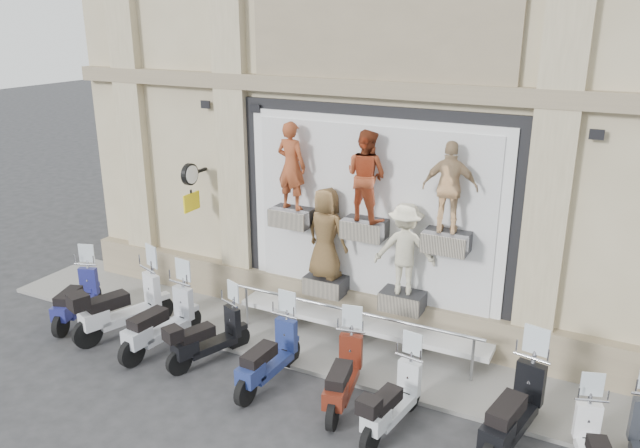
# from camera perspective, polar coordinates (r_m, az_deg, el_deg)

# --- Properties ---
(ground) EXTENTS (90.00, 90.00, 0.00)m
(ground) POSITION_cam_1_polar(r_m,az_deg,el_deg) (10.57, -1.94, -16.63)
(ground) COLOR #2A2A2D
(ground) RESTS_ON ground
(sidewalk) EXTENTS (16.00, 2.20, 0.08)m
(sidewalk) POSITION_cam_1_polar(r_m,az_deg,el_deg) (12.14, 2.94, -11.35)
(sidewalk) COLOR gray
(sidewalk) RESTS_ON ground
(building) EXTENTS (14.00, 8.60, 12.00)m
(building) POSITION_cam_1_polar(r_m,az_deg,el_deg) (15.13, 11.34, 17.91)
(building) COLOR beige
(building) RESTS_ON ground
(shop_vitrine) EXTENTS (5.60, 0.95, 4.30)m
(shop_vitrine) POSITION_cam_1_polar(r_m,az_deg,el_deg) (11.69, 4.65, 0.06)
(shop_vitrine) COLOR black
(shop_vitrine) RESTS_ON ground
(guard_rail) EXTENTS (5.06, 0.10, 0.93)m
(guard_rail) POSITION_cam_1_polar(r_m,az_deg,el_deg) (11.85, 2.77, -9.79)
(guard_rail) COLOR #9EA0A5
(guard_rail) RESTS_ON ground
(clock_sign_bracket) EXTENTS (0.10, 0.80, 1.02)m
(clock_sign_bracket) POSITION_cam_1_polar(r_m,az_deg,el_deg) (13.30, -11.74, 3.87)
(clock_sign_bracket) COLOR black
(clock_sign_bracket) RESTS_ON ground
(scooter_a) EXTENTS (1.09, 1.92, 1.49)m
(scooter_a) POSITION_cam_1_polar(r_m,az_deg,el_deg) (13.85, -21.49, -5.50)
(scooter_a) COLOR navy
(scooter_a) RESTS_ON ground
(scooter_b) EXTENTS (1.31, 2.21, 1.73)m
(scooter_b) POSITION_cam_1_polar(r_m,az_deg,el_deg) (12.95, -17.64, -6.18)
(scooter_b) COLOR silver
(scooter_b) RESTS_ON ground
(scooter_c) EXTENTS (0.81, 2.06, 1.63)m
(scooter_c) POSITION_cam_1_polar(r_m,az_deg,el_deg) (12.20, -14.44, -7.67)
(scooter_c) COLOR #ABAFBA
(scooter_c) RESTS_ON ground
(scooter_d) EXTENTS (1.10, 1.83, 1.43)m
(scooter_d) POSITION_cam_1_polar(r_m,az_deg,el_deg) (11.65, -10.19, -9.22)
(scooter_d) COLOR black
(scooter_d) RESTS_ON ground
(scooter_e) EXTENTS (0.63, 1.90, 1.53)m
(scooter_e) POSITION_cam_1_polar(r_m,az_deg,el_deg) (10.83, -4.75, -10.98)
(scooter_e) COLOR navy
(scooter_e) RESTS_ON ground
(scooter_f) EXTENTS (0.90, 1.92, 1.50)m
(scooter_f) POSITION_cam_1_polar(r_m,az_deg,el_deg) (10.30, 2.14, -12.66)
(scooter_f) COLOR #581B0F
(scooter_f) RESTS_ON ground
(scooter_g) EXTENTS (0.76, 1.81, 1.43)m
(scooter_g) POSITION_cam_1_polar(r_m,az_deg,el_deg) (9.82, 6.70, -14.79)
(scooter_g) COLOR silver
(scooter_g) RESTS_ON ground
(scooter_h) EXTENTS (0.98, 2.16, 1.69)m
(scooter_h) POSITION_cam_1_polar(r_m,az_deg,el_deg) (9.78, 17.41, -14.84)
(scooter_h) COLOR black
(scooter_h) RESTS_ON ground
(scooter_i) EXTENTS (0.99, 1.76, 1.38)m
(scooter_i) POSITION_cam_1_polar(r_m,az_deg,el_deg) (9.59, 24.03, -17.57)
(scooter_i) COLOR white
(scooter_i) RESTS_ON ground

